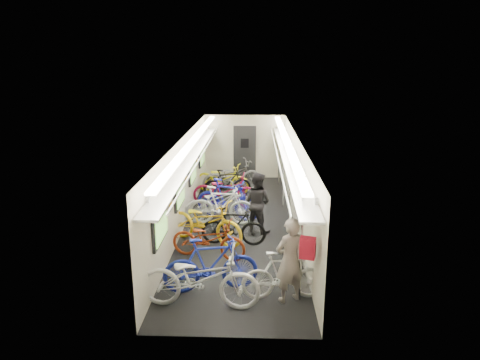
# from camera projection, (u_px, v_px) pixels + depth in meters

# --- Properties ---
(train_car_shell) EXTENTS (10.00, 10.00, 10.00)m
(train_car_shell) POSITION_uv_depth(u_px,v_px,m) (228.00, 160.00, 11.97)
(train_car_shell) COLOR black
(train_car_shell) RESTS_ON ground
(bicycle_0) EXTENTS (2.22, 0.89, 1.14)m
(bicycle_0) POSITION_uv_depth(u_px,v_px,m) (200.00, 278.00, 7.62)
(bicycle_0) COLOR silver
(bicycle_0) RESTS_ON ground
(bicycle_1) EXTENTS (1.91, 0.89, 1.11)m
(bicycle_1) POSITION_uv_depth(u_px,v_px,m) (211.00, 265.00, 8.16)
(bicycle_1) COLOR #1A279F
(bicycle_1) RESTS_ON ground
(bicycle_2) EXTENTS (1.84, 1.02, 0.91)m
(bicycle_2) POSITION_uv_depth(u_px,v_px,m) (208.00, 239.00, 9.59)
(bicycle_2) COLOR maroon
(bicycle_2) RESTS_ON ground
(bicycle_3) EXTENTS (1.61, 0.57, 0.95)m
(bicycle_3) POSITION_uv_depth(u_px,v_px,m) (233.00, 226.00, 10.29)
(bicycle_3) COLOR black
(bicycle_3) RESTS_ON ground
(bicycle_4) EXTENTS (2.17, 1.52, 1.08)m
(bicycle_4) POSITION_uv_depth(u_px,v_px,m) (205.00, 222.00, 10.41)
(bicycle_4) COLOR yellow
(bicycle_4) RESTS_ON ground
(bicycle_5) EXTENTS (1.82, 0.61, 1.08)m
(bicycle_5) POSITION_uv_depth(u_px,v_px,m) (222.00, 205.00, 11.58)
(bicycle_5) COLOR silver
(bicycle_5) RESTS_ON ground
(bicycle_6) EXTENTS (2.05, 1.43, 1.02)m
(bicycle_6) POSITION_uv_depth(u_px,v_px,m) (217.00, 202.00, 11.95)
(bicycle_6) COLOR #A2A0A5
(bicycle_6) RESTS_ON ground
(bicycle_7) EXTENTS (1.98, 1.19, 1.15)m
(bicycle_7) POSITION_uv_depth(u_px,v_px,m) (227.00, 199.00, 12.01)
(bicycle_7) COLOR #1B1FA4
(bicycle_7) RESTS_ON ground
(bicycle_8) EXTENTS (2.08, 0.94, 1.06)m
(bicycle_8) POSITION_uv_depth(u_px,v_px,m) (225.00, 190.00, 12.99)
(bicycle_8) COLOR maroon
(bicycle_8) RESTS_ON ground
(bicycle_9) EXTENTS (1.63, 0.76, 0.95)m
(bicycle_9) POSITION_uv_depth(u_px,v_px,m) (227.00, 183.00, 13.94)
(bicycle_9) COLOR black
(bicycle_9) RESTS_ON ground
(bicycle_10) EXTENTS (2.03, 1.24, 1.01)m
(bicycle_10) POSITION_uv_depth(u_px,v_px,m) (222.00, 178.00, 14.43)
(bicycle_10) COLOR yellow
(bicycle_10) RESTS_ON ground
(bicycle_11) EXTENTS (1.63, 0.60, 0.96)m
(bicycle_11) POSITION_uv_depth(u_px,v_px,m) (284.00, 275.00, 7.92)
(bicycle_11) COLOR silver
(bicycle_11) RESTS_ON ground
(bicycle_12) EXTENTS (2.22, 1.48, 1.10)m
(bicycle_12) POSITION_uv_depth(u_px,v_px,m) (232.00, 176.00, 14.53)
(bicycle_12) COLOR #5E5E63
(bicycle_12) RESTS_ON ground
(passenger_near) EXTENTS (0.71, 0.62, 1.63)m
(passenger_near) POSITION_uv_depth(u_px,v_px,m) (290.00, 260.00, 7.76)
(passenger_near) COLOR gray
(passenger_near) RESTS_ON ground
(passenger_mid) EXTENTS (0.97, 0.92, 1.58)m
(passenger_mid) POSITION_uv_depth(u_px,v_px,m) (257.00, 202.00, 11.06)
(passenger_mid) COLOR black
(passenger_mid) RESTS_ON ground
(backpack) EXTENTS (0.29, 0.21, 0.38)m
(backpack) POSITION_uv_depth(u_px,v_px,m) (308.00, 248.00, 7.16)
(backpack) COLOR #A41025
(backpack) RESTS_ON passenger_near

